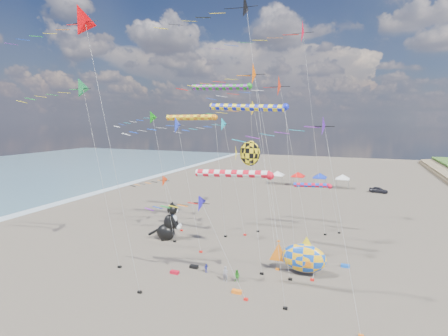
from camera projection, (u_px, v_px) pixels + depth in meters
ground at (184, 321)px, 27.24m from camera, size 260.00×260.00×0.00m
delta_kite_0 at (295, 132)px, 25.08m from camera, size 10.37×1.61×16.02m
delta_kite_1 at (195, 208)px, 31.05m from camera, size 9.69×1.74×9.10m
delta_kite_2 at (216, 127)px, 46.91m from camera, size 10.46×1.97×16.02m
delta_kite_3 at (230, 7)px, 34.77m from camera, size 14.83×2.69×28.39m
delta_kite_4 at (158, 183)px, 49.68m from camera, size 8.50×1.84×7.95m
delta_kite_5 at (295, 33)px, 45.58m from camera, size 16.49×3.14×28.62m
delta_kite_6 at (171, 128)px, 40.62m from camera, size 10.24×2.16×16.10m
delta_kite_7 at (86, 26)px, 30.05m from camera, size 12.82×2.79×25.21m
delta_kite_8 at (73, 92)px, 36.31m from camera, size 12.50×2.17×19.91m
delta_kite_9 at (250, 111)px, 44.06m from camera, size 11.66×2.16×18.17m
delta_kite_10 at (245, 77)px, 33.24m from camera, size 11.89×2.32×21.12m
delta_kite_11 at (283, 88)px, 37.23m from camera, size 11.40×2.49×20.52m
delta_kite_12 at (143, 120)px, 44.24m from camera, size 9.26×1.78×16.82m
windsock_0 at (250, 108)px, 37.47m from camera, size 10.19×0.76×17.30m
windsock_1 at (194, 118)px, 46.25m from camera, size 8.58×0.78×16.28m
windsock_2 at (223, 88)px, 48.02m from camera, size 10.20×0.86×20.47m
windsock_3 at (314, 186)px, 48.67m from camera, size 6.58×0.65×6.85m
windsock_4 at (236, 175)px, 29.00m from camera, size 8.16×0.66×11.49m
angelfish_kite at (248, 154)px, 36.44m from camera, size 3.74×3.02×13.46m
cat_inflatable at (167, 221)px, 45.53m from camera, size 4.12×2.90×5.04m
fish_inflatable at (303, 258)px, 35.16m from camera, size 5.94×2.13×4.08m
person_adult at (225, 274)px, 33.82m from camera, size 0.58×0.39×1.54m
child_green at (237, 276)px, 33.75m from camera, size 0.64×0.53×1.22m
child_blue at (206, 268)px, 35.91m from camera, size 0.45×0.59×0.93m
kite_bag_0 at (345, 266)px, 37.21m from camera, size 0.90×0.44×0.30m
kite_bag_1 at (194, 267)px, 36.99m from camera, size 0.90×0.44×0.30m
kite_bag_2 at (175, 272)px, 35.66m from camera, size 0.90×0.44×0.30m
kite_bag_3 at (237, 292)px, 31.65m from camera, size 0.90×0.44×0.30m
tent_row at (309, 173)px, 81.68m from camera, size 19.20×4.20×3.80m
parked_car at (378, 190)px, 74.83m from camera, size 3.99×2.41×1.27m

